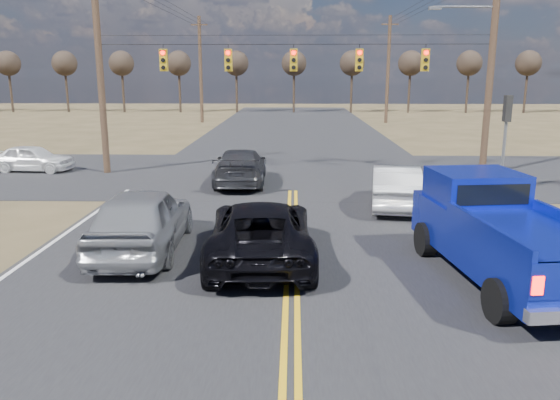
{
  "coord_description": "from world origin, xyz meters",
  "views": [
    {
      "loc": [
        0.03,
        -7.8,
        4.71
      ],
      "look_at": [
        -0.32,
        5.98,
        1.5
      ],
      "focal_mm": 35.0,
      "sensor_mm": 36.0,
      "label": 1
    }
  ],
  "objects_px": {
    "pickup_truck": "(500,233)",
    "cross_car_west": "(32,158)",
    "black_suv": "(261,231)",
    "silver_suv": "(142,219)",
    "white_car_queue": "(396,186)",
    "dgrey_car_queue": "(241,167)"
  },
  "relations": [
    {
      "from": "dgrey_car_queue",
      "to": "white_car_queue",
      "type": "bearing_deg",
      "value": 143.94
    },
    {
      "from": "white_car_queue",
      "to": "black_suv",
      "type": "bearing_deg",
      "value": 60.36
    },
    {
      "from": "black_suv",
      "to": "cross_car_west",
      "type": "bearing_deg",
      "value": -49.47
    },
    {
      "from": "silver_suv",
      "to": "dgrey_car_queue",
      "type": "xyz_separation_m",
      "value": [
        1.75,
        9.3,
        -0.13
      ]
    },
    {
      "from": "white_car_queue",
      "to": "pickup_truck",
      "type": "bearing_deg",
      "value": 106.95
    },
    {
      "from": "silver_suv",
      "to": "black_suv",
      "type": "xyz_separation_m",
      "value": [
        3.22,
        -0.62,
        -0.12
      ]
    },
    {
      "from": "silver_suv",
      "to": "dgrey_car_queue",
      "type": "bearing_deg",
      "value": -102.77
    },
    {
      "from": "white_car_queue",
      "to": "dgrey_car_queue",
      "type": "height_order",
      "value": "same"
    },
    {
      "from": "silver_suv",
      "to": "white_car_queue",
      "type": "xyz_separation_m",
      "value": [
        7.71,
        5.2,
        -0.13
      ]
    },
    {
      "from": "silver_suv",
      "to": "black_suv",
      "type": "height_order",
      "value": "silver_suv"
    },
    {
      "from": "pickup_truck",
      "to": "silver_suv",
      "type": "bearing_deg",
      "value": 161.41
    },
    {
      "from": "black_suv",
      "to": "white_car_queue",
      "type": "xyz_separation_m",
      "value": [
        4.49,
        5.82,
        -0.01
      ]
    },
    {
      "from": "silver_suv",
      "to": "white_car_queue",
      "type": "height_order",
      "value": "silver_suv"
    },
    {
      "from": "pickup_truck",
      "to": "cross_car_west",
      "type": "height_order",
      "value": "pickup_truck"
    },
    {
      "from": "silver_suv",
      "to": "black_suv",
      "type": "relative_size",
      "value": 0.95
    },
    {
      "from": "white_car_queue",
      "to": "dgrey_car_queue",
      "type": "xyz_separation_m",
      "value": [
        -5.96,
        4.09,
        0.0
      ]
    },
    {
      "from": "pickup_truck",
      "to": "white_car_queue",
      "type": "height_order",
      "value": "pickup_truck"
    },
    {
      "from": "black_suv",
      "to": "white_car_queue",
      "type": "distance_m",
      "value": 7.35
    },
    {
      "from": "white_car_queue",
      "to": "cross_car_west",
      "type": "distance_m",
      "value": 17.84
    },
    {
      "from": "black_suv",
      "to": "cross_car_west",
      "type": "height_order",
      "value": "black_suv"
    },
    {
      "from": "silver_suv",
      "to": "dgrey_car_queue",
      "type": "relative_size",
      "value": 1.0
    },
    {
      "from": "pickup_truck",
      "to": "dgrey_car_queue",
      "type": "height_order",
      "value": "pickup_truck"
    }
  ]
}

